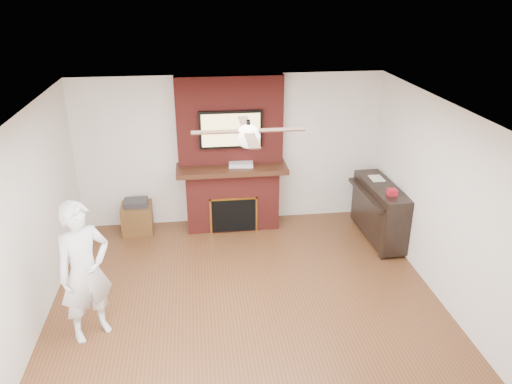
{
  "coord_description": "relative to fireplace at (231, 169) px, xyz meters",
  "views": [
    {
      "loc": [
        -0.56,
        -5.08,
        3.87
      ],
      "look_at": [
        0.2,
        0.9,
        1.28
      ],
      "focal_mm": 35.0,
      "sensor_mm": 36.0,
      "label": 1
    }
  ],
  "objects": [
    {
      "name": "person",
      "position": [
        -1.87,
        -2.65,
        -0.15
      ],
      "size": [
        0.75,
        0.7,
        1.7
      ],
      "primitive_type": "imported",
      "rotation": [
        0.0,
        0.0,
        0.61
      ],
      "color": "silver",
      "rests_on": "ground"
    },
    {
      "name": "ceiling_fan",
      "position": [
        -0.0,
        -2.55,
        1.34
      ],
      "size": [
        1.21,
        1.21,
        0.31
      ],
      "color": "black",
      "rests_on": "room_shell"
    },
    {
      "name": "piano",
      "position": [
        2.28,
        -0.8,
        -0.5
      ],
      "size": [
        0.57,
        1.42,
        1.01
      ],
      "rotation": [
        0.0,
        0.0,
        0.04
      ],
      "color": "black",
      "rests_on": "ground"
    },
    {
      "name": "candle_green",
      "position": [
        -0.05,
        -0.2,
        -0.94
      ],
      "size": [
        0.07,
        0.07,
        0.1
      ],
      "primitive_type": "cylinder",
      "color": "#3F8535",
      "rests_on": "ground"
    },
    {
      "name": "room_shell",
      "position": [
        0.0,
        -2.55,
        0.25
      ],
      "size": [
        5.36,
        5.86,
        2.86
      ],
      "color": "#4F2C17",
      "rests_on": "ground"
    },
    {
      "name": "fireplace",
      "position": [
        0.0,
        0.0,
        0.0
      ],
      "size": [
        1.78,
        0.64,
        2.5
      ],
      "color": "maroon",
      "rests_on": "ground"
    },
    {
      "name": "candle_orange",
      "position": [
        -0.13,
        -0.25,
        -0.94
      ],
      "size": [
        0.08,
        0.08,
        0.11
      ],
      "primitive_type": "cylinder",
      "color": "#E54C1A",
      "rests_on": "ground"
    },
    {
      "name": "side_table",
      "position": [
        -1.57,
        -0.07,
        -0.74
      ],
      "size": [
        0.5,
        0.5,
        0.56
      ],
      "rotation": [
        0.0,
        0.0,
        0.03
      ],
      "color": "#523417",
      "rests_on": "ground"
    },
    {
      "name": "cable_box",
      "position": [
        0.15,
        -0.1,
        0.11
      ],
      "size": [
        0.4,
        0.26,
        0.05
      ],
      "primitive_type": "cube",
      "rotation": [
        0.0,
        0.0,
        -0.1
      ],
      "color": "silver",
      "rests_on": "fireplace"
    },
    {
      "name": "tv",
      "position": [
        0.0,
        -0.05,
        0.68
      ],
      "size": [
        1.0,
        0.08,
        0.6
      ],
      "color": "black",
      "rests_on": "fireplace"
    },
    {
      "name": "candle_blue",
      "position": [
        0.12,
        -0.22,
        -0.96
      ],
      "size": [
        0.06,
        0.06,
        0.07
      ],
      "primitive_type": "cylinder",
      "color": "#394FAB",
      "rests_on": "ground"
    }
  ]
}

